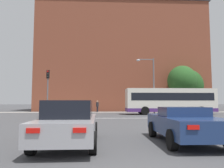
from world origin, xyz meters
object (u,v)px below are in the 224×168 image
bus_crossing_lead (170,101)px  car_roadster_right (185,124)px  traffic_light_far_right (143,96)px  pedestrian_walking_east (41,105)px  street_lamp_junction (151,80)px  pedestrian_waiting (97,105)px  car_saloon_left (69,122)px  traffic_light_near_left (48,86)px

bus_crossing_lead → car_roadster_right: bearing=-16.3°
traffic_light_far_right → pedestrian_walking_east: size_ratio=2.07×
street_lamp_junction → bus_crossing_lead: bearing=19.0°
car_roadster_right → pedestrian_walking_east: 28.41m
street_lamp_junction → pedestrian_walking_east: bearing=152.5°
bus_crossing_lead → pedestrian_walking_east: size_ratio=6.26×
street_lamp_junction → pedestrian_waiting: street_lamp_junction is taller
bus_crossing_lead → pedestrian_waiting: size_ratio=6.15×
car_saloon_left → traffic_light_near_left: traffic_light_near_left is taller
car_saloon_left → pedestrian_walking_east: pedestrian_walking_east is taller
street_lamp_junction → pedestrian_waiting: bearing=128.0°
car_roadster_right → traffic_light_near_left: 15.66m
street_lamp_junction → pedestrian_waiting: (-6.50, 8.32, -3.15)m
bus_crossing_lead → traffic_light_far_right: size_ratio=3.02×
traffic_light_near_left → pedestrian_walking_east: traffic_light_near_left is taller
traffic_light_far_right → street_lamp_junction: size_ratio=0.53×
car_roadster_right → car_saloon_left: bearing=-176.4°
pedestrian_waiting → car_roadster_right: bearing=45.5°
car_roadster_right → pedestrian_waiting: 26.45m
car_saloon_left → pedestrian_waiting: 26.42m
traffic_light_far_right → pedestrian_waiting: (-7.03, 1.10, -1.41)m
bus_crossing_lead → traffic_light_near_left: traffic_light_near_left is taller
car_roadster_right → pedestrian_walking_east: bearing=115.9°
car_saloon_left → pedestrian_walking_east: bearing=106.3°
car_roadster_right → traffic_light_far_right: traffic_light_far_right is taller
traffic_light_far_right → pedestrian_walking_east: bearing=177.8°
traffic_light_near_left → street_lamp_junction: (11.05, 4.74, 1.15)m
bus_crossing_lead → pedestrian_walking_east: 18.92m
bus_crossing_lead → car_saloon_left: bearing=-26.9°
car_roadster_right → bus_crossing_lead: size_ratio=0.40×
pedestrian_waiting → pedestrian_walking_east: size_ratio=1.02×
pedestrian_waiting → traffic_light_far_right: bearing=118.8°
traffic_light_near_left → pedestrian_walking_east: (-3.96, 12.55, -2.03)m
car_saloon_left → street_lamp_junction: street_lamp_junction is taller
street_lamp_junction → pedestrian_walking_east: 17.21m
traffic_light_near_left → traffic_light_far_right: (11.58, 11.96, -0.60)m
car_saloon_left → bus_crossing_lead: bearing=62.4°
bus_crossing_lead → traffic_light_far_right: 6.70m
traffic_light_far_right → pedestrian_walking_east: traffic_light_far_right is taller
bus_crossing_lead → street_lamp_junction: size_ratio=1.60×
traffic_light_near_left → pedestrian_walking_east: size_ratio=2.63×
car_saloon_left → pedestrian_waiting: pedestrian_waiting is taller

